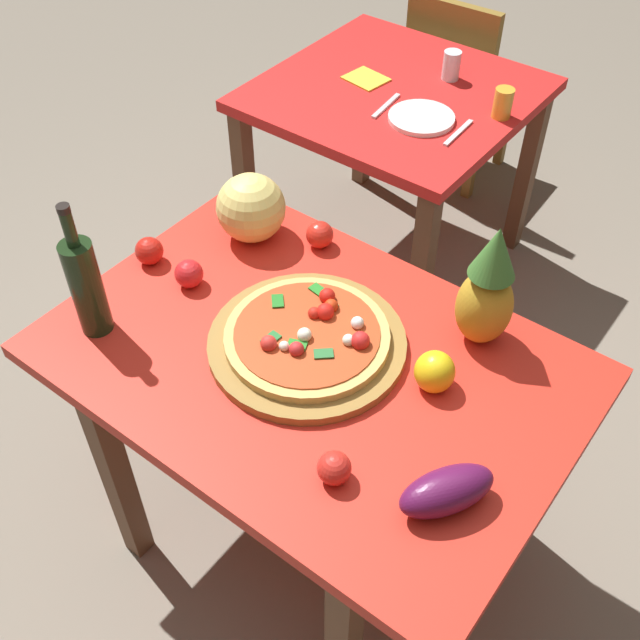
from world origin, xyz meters
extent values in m
plane|color=gray|center=(0.00, 0.00, 0.00)|extent=(10.00, 10.00, 0.00)
cube|color=brown|center=(-0.37, -0.37, 0.36)|extent=(0.06, 0.06, 0.72)
cube|color=brown|center=(-0.37, 0.37, 0.36)|extent=(0.06, 0.06, 0.72)
cube|color=brown|center=(0.37, 0.37, 0.36)|extent=(0.06, 0.06, 0.72)
cube|color=red|center=(0.00, 0.00, 0.74)|extent=(1.22, 0.83, 0.04)
cube|color=brown|center=(-0.93, 0.78, 0.36)|extent=(0.06, 0.06, 0.72)
cube|color=brown|center=(-0.15, 0.78, 0.36)|extent=(0.06, 0.06, 0.72)
cube|color=brown|center=(-0.93, 1.56, 0.36)|extent=(0.06, 0.06, 0.72)
cube|color=brown|center=(-0.15, 1.56, 0.36)|extent=(0.06, 0.06, 0.72)
cube|color=red|center=(-0.54, 1.17, 0.74)|extent=(0.89, 0.88, 0.04)
cube|color=olive|center=(-0.48, 2.08, 0.21)|extent=(0.04, 0.04, 0.41)
cube|color=olive|center=(-0.81, 2.07, 0.21)|extent=(0.04, 0.04, 0.41)
cube|color=olive|center=(-0.47, 1.76, 0.21)|extent=(0.04, 0.04, 0.41)
cube|color=olive|center=(-0.80, 1.74, 0.21)|extent=(0.04, 0.04, 0.41)
cube|color=olive|center=(-0.64, 1.91, 0.43)|extent=(0.42, 0.42, 0.04)
cube|color=olive|center=(-0.63, 1.73, 0.65)|extent=(0.40, 0.06, 0.40)
cylinder|color=olive|center=(-0.03, 0.02, 0.77)|extent=(0.47, 0.47, 0.02)
cylinder|color=#DAAF5B|center=(-0.03, 0.02, 0.79)|extent=(0.39, 0.39, 0.02)
cylinder|color=#BB411C|center=(-0.03, 0.02, 0.80)|extent=(0.34, 0.34, 0.00)
sphere|color=red|center=(-0.05, 0.07, 0.81)|extent=(0.03, 0.03, 0.03)
sphere|color=red|center=(0.09, 0.06, 0.82)|extent=(0.04, 0.04, 0.04)
sphere|color=red|center=(-0.01, -0.04, 0.82)|extent=(0.04, 0.04, 0.04)
sphere|color=red|center=(-0.03, 0.11, 0.82)|extent=(0.03, 0.03, 0.03)
sphere|color=red|center=(-0.06, 0.13, 0.82)|extent=(0.04, 0.04, 0.04)
sphere|color=red|center=(-0.07, -0.07, 0.82)|extent=(0.04, 0.04, 0.04)
sphere|color=red|center=(-0.03, 0.09, 0.82)|extent=(0.04, 0.04, 0.04)
cube|color=#257131|center=(-0.08, -0.05, 0.81)|extent=(0.03, 0.05, 0.00)
cube|color=#397939|center=(-0.03, 0.11, 0.81)|extent=(0.04, 0.05, 0.00)
cube|color=#217622|center=(-0.15, 0.05, 0.81)|extent=(0.05, 0.05, 0.00)
cube|color=#2B6E35|center=(0.04, -0.01, 0.81)|extent=(0.05, 0.05, 0.00)
cube|color=#247B23|center=(-0.02, -0.03, 0.81)|extent=(0.05, 0.04, 0.00)
cube|color=#248025|center=(-0.09, 0.14, 0.81)|extent=(0.05, 0.03, 0.00)
sphere|color=white|center=(0.07, 0.05, 0.82)|extent=(0.03, 0.03, 0.03)
sphere|color=#F5E2D0|center=(-0.04, -0.05, 0.81)|extent=(0.02, 0.02, 0.02)
sphere|color=white|center=(-0.02, 0.00, 0.82)|extent=(0.03, 0.03, 0.03)
sphere|color=white|center=(0.05, 0.10, 0.82)|extent=(0.03, 0.03, 0.03)
cylinder|color=black|center=(-0.47, -0.24, 0.88)|extent=(0.08, 0.08, 0.25)
cylinder|color=black|center=(-0.47, -0.24, 1.06)|extent=(0.03, 0.03, 0.09)
cylinder|color=black|center=(-0.47, -0.24, 1.11)|extent=(0.03, 0.03, 0.02)
ellipsoid|color=gold|center=(0.27, 0.29, 0.86)|extent=(0.13, 0.13, 0.20)
cone|color=#3A732F|center=(0.27, 0.29, 1.02)|extent=(0.10, 0.10, 0.13)
sphere|color=#EAD773|center=(-0.40, 0.26, 0.85)|extent=(0.19, 0.19, 0.19)
ellipsoid|color=yellow|center=(0.27, 0.10, 0.80)|extent=(0.09, 0.09, 0.10)
ellipsoid|color=#541441|center=(0.44, -0.15, 0.80)|extent=(0.18, 0.22, 0.09)
sphere|color=red|center=(-0.40, 0.01, 0.79)|extent=(0.07, 0.07, 0.07)
sphere|color=red|center=(0.24, -0.23, 0.79)|extent=(0.07, 0.07, 0.07)
sphere|color=red|center=(-0.23, 0.33, 0.79)|extent=(0.07, 0.07, 0.07)
sphere|color=red|center=(-0.54, 0.01, 0.79)|extent=(0.07, 0.07, 0.07)
cylinder|color=gold|center=(-0.16, 1.23, 0.81)|extent=(0.06, 0.06, 0.10)
cylinder|color=silver|center=(-0.43, 1.35, 0.81)|extent=(0.06, 0.06, 0.10)
cylinder|color=white|center=(-0.36, 1.05, 0.76)|extent=(0.22, 0.22, 0.02)
cube|color=silver|center=(-0.50, 1.05, 0.76)|extent=(0.03, 0.18, 0.01)
cube|color=silver|center=(-0.22, 1.05, 0.76)|extent=(0.02, 0.18, 0.01)
cube|color=yellow|center=(-0.66, 1.17, 0.76)|extent=(0.16, 0.14, 0.01)
camera|label=1|loc=(0.73, -0.93, 2.07)|focal=42.63mm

